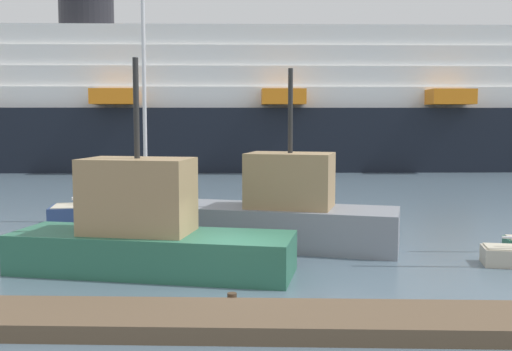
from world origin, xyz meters
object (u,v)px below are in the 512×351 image
(sailboat_0, at_px, (134,209))
(cruise_ship, at_px, (276,107))
(fishing_boat_1, at_px, (281,214))
(fishing_boat_0, at_px, (147,233))
(channel_buoy_1, at_px, (185,196))

(sailboat_0, height_order, cruise_ship, cruise_ship)
(fishing_boat_1, bearing_deg, sailboat_0, 157.23)
(fishing_boat_0, height_order, cruise_ship, cruise_ship)
(fishing_boat_0, height_order, channel_buoy_1, fishing_boat_0)
(fishing_boat_0, distance_m, cruise_ship, 43.26)
(fishing_boat_1, xyz_separation_m, cruise_ship, (-0.09, 38.83, 4.86))
(fishing_boat_0, bearing_deg, channel_buoy_1, -76.86)
(sailboat_0, relative_size, fishing_boat_1, 1.46)
(fishing_boat_0, xyz_separation_m, cruise_ship, (4.20, 42.78, 4.83))
(channel_buoy_1, relative_size, cruise_ship, 0.01)
(fishing_boat_0, relative_size, channel_buoy_1, 6.68)
(sailboat_0, relative_size, fishing_boat_0, 1.49)
(sailboat_0, bearing_deg, fishing_boat_0, -84.26)
(sailboat_0, distance_m, fishing_boat_0, 9.29)
(sailboat_0, xyz_separation_m, cruise_ship, (6.78, 33.88, 5.44))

